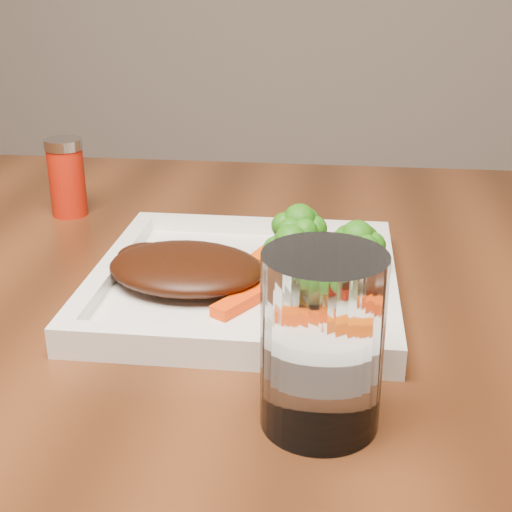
# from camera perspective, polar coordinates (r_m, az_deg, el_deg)

# --- Properties ---
(plate) EXTENTS (0.27, 0.27, 0.01)m
(plate) POSITION_cam_1_polar(r_m,az_deg,el_deg) (0.65, -0.87, -2.46)
(plate) COLOR white
(plate) RESTS_ON dining_table
(steak) EXTENTS (0.16, 0.13, 0.03)m
(steak) POSITION_cam_1_polar(r_m,az_deg,el_deg) (0.64, -5.61, -0.94)
(steak) COLOR #391508
(steak) RESTS_ON plate
(broccoli_0) EXTENTS (0.07, 0.07, 0.07)m
(broccoli_0) POSITION_cam_1_polar(r_m,az_deg,el_deg) (0.67, 3.47, 1.97)
(broccoli_0) COLOR #187213
(broccoli_0) RESTS_ON plate
(broccoli_1) EXTENTS (0.07, 0.07, 0.06)m
(broccoli_1) POSITION_cam_1_polar(r_m,az_deg,el_deg) (0.64, 8.04, 0.43)
(broccoli_1) COLOR #106210
(broccoli_1) RESTS_ON plate
(broccoli_2) EXTENTS (0.06, 0.06, 0.06)m
(broccoli_2) POSITION_cam_1_polar(r_m,az_deg,el_deg) (0.61, 6.25, -0.96)
(broccoli_2) COLOR #116611
(broccoli_2) RESTS_ON plate
(broccoli_3) EXTENTS (0.06, 0.06, 0.06)m
(broccoli_3) POSITION_cam_1_polar(r_m,az_deg,el_deg) (0.63, 2.76, 0.24)
(broccoli_3) COLOR #126D15
(broccoli_3) RESTS_ON plate
(carrot_0) EXTENTS (0.05, 0.04, 0.01)m
(carrot_0) POSITION_cam_1_polar(r_m,az_deg,el_deg) (0.58, 2.82, -4.60)
(carrot_0) COLOR #EF5303
(carrot_0) RESTS_ON plate
(carrot_1) EXTENTS (0.06, 0.04, 0.01)m
(carrot_1) POSITION_cam_1_polar(r_m,az_deg,el_deg) (0.60, 7.57, -4.01)
(carrot_1) COLOR #F44103
(carrot_1) RESTS_ON plate
(carrot_2) EXTENTS (0.05, 0.06, 0.01)m
(carrot_2) POSITION_cam_1_polar(r_m,az_deg,el_deg) (0.60, -1.14, -3.61)
(carrot_2) COLOR #F93B04
(carrot_2) RESTS_ON plate
(carrot_3) EXTENTS (0.05, 0.02, 0.01)m
(carrot_3) POSITION_cam_1_polar(r_m,az_deg,el_deg) (0.69, 8.45, -0.45)
(carrot_3) COLOR #CC4803
(carrot_3) RESTS_ON plate
(carrot_4) EXTENTS (0.03, 0.06, 0.01)m
(carrot_4) POSITION_cam_1_polar(r_m,az_deg,el_deg) (0.70, 0.85, 0.22)
(carrot_4) COLOR #F74C04
(carrot_4) RESTS_ON plate
(carrot_5) EXTENTS (0.03, 0.07, 0.01)m
(carrot_5) POSITION_cam_1_polar(r_m,az_deg,el_deg) (0.63, 6.15, -2.36)
(carrot_5) COLOR #FF6D04
(carrot_5) RESTS_ON plate
(carrot_6) EXTENTS (0.04, 0.04, 0.01)m
(carrot_6) POSITION_cam_1_polar(r_m,az_deg,el_deg) (0.66, 4.74, -1.35)
(carrot_6) COLOR #FC1704
(carrot_6) RESTS_ON plate
(spice_shaker) EXTENTS (0.05, 0.05, 0.09)m
(spice_shaker) POSITION_cam_1_polar(r_m,az_deg,el_deg) (0.87, -14.90, 6.09)
(spice_shaker) COLOR #B51B0A
(spice_shaker) RESTS_ON dining_table
(drinking_glass) EXTENTS (0.10, 0.10, 0.12)m
(drinking_glass) POSITION_cam_1_polar(r_m,az_deg,el_deg) (0.46, 5.29, -6.86)
(drinking_glass) COLOR silver
(drinking_glass) RESTS_ON dining_table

